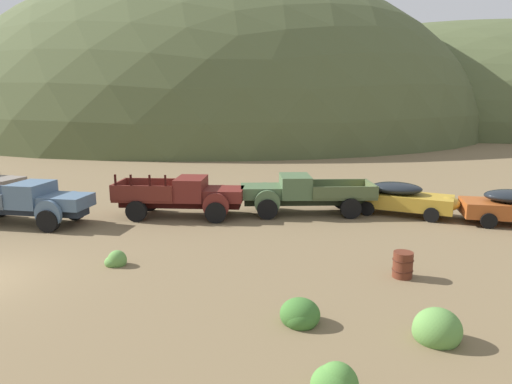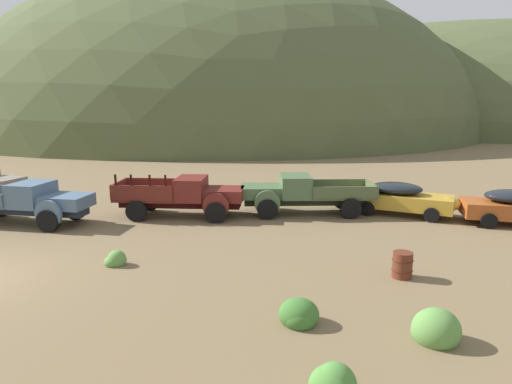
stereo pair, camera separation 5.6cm
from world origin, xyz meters
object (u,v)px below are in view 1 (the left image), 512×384
object	(u,v)px
truck_oxblood	(189,196)
car_mustard	(405,198)
truck_weathered_green	(297,193)
truck_chalk_blue	(31,202)
oil_drum_spare	(403,265)

from	to	relation	value
truck_oxblood	car_mustard	size ratio (longest dim) A/B	1.19
truck_oxblood	truck_weathered_green	xyz separation A→B (m)	(4.95, 1.52, -0.00)
car_mustard	truck_chalk_blue	bearing A→B (deg)	-149.41
truck_weathered_green	truck_chalk_blue	bearing A→B (deg)	7.02
truck_oxblood	oil_drum_spare	distance (m)	10.80
truck_oxblood	car_mustard	bearing A→B (deg)	5.89
truck_oxblood	oil_drum_spare	xyz separation A→B (m)	(8.98, -5.98, -0.58)
truck_weathered_green	car_mustard	world-z (taller)	truck_weathered_green
truck_chalk_blue	truck_oxblood	xyz separation A→B (m)	(6.50, 2.51, 0.01)
truck_oxblood	truck_weathered_green	size ratio (longest dim) A/B	0.92
truck_oxblood	truck_weathered_green	world-z (taller)	truck_oxblood
truck_chalk_blue	oil_drum_spare	xyz separation A→B (m)	(15.48, -3.47, -0.58)
truck_weathered_green	car_mustard	size ratio (longest dim) A/B	1.29
car_mustard	truck_weathered_green	bearing A→B (deg)	-157.94
oil_drum_spare	truck_oxblood	bearing A→B (deg)	146.34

